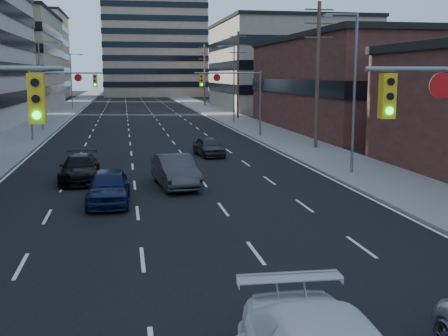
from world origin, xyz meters
TOP-DOWN VIEW (x-y plane):
  - road_surface at (0.00, 130.00)m, footprint 18.00×300.00m
  - sidewalk_left at (-11.50, 130.00)m, footprint 5.00×300.00m
  - sidewalk_right at (11.50, 130.00)m, footprint 5.00×300.00m
  - storefront_right_mid at (24.00, 50.00)m, footprint 20.00×30.00m
  - office_right_far at (25.00, 88.00)m, footprint 22.00×28.00m
  - bg_block_left at (-28.00, 140.00)m, footprint 24.00×24.00m
  - bg_block_right at (32.00, 130.00)m, footprint 22.00×22.00m
  - signal_far_left at (-7.68, 45.00)m, footprint 6.09×0.33m
  - signal_far_right at (7.68, 45.00)m, footprint 6.09×0.33m
  - utility_pole_block at (12.20, 36.00)m, footprint 2.20×0.28m
  - utility_pole_midblock at (12.20, 66.00)m, footprint 2.20×0.28m
  - utility_pole_distant at (12.20, 96.00)m, footprint 2.20×0.28m
  - streetlight_left_mid at (-10.34, 55.00)m, footprint 2.03×0.22m
  - streetlight_left_far at (-10.34, 90.00)m, footprint 2.03×0.22m
  - streetlight_right_near at (10.34, 25.00)m, footprint 2.03×0.22m
  - streetlight_right_far at (10.34, 60.00)m, footprint 2.03×0.22m
  - sedan_blue at (-3.00, 19.93)m, footprint 1.94×4.58m
  - sedan_grey_center at (0.26, 23.26)m, footprint 2.28×5.11m
  - sedan_black_far at (-4.64, 25.56)m, footprint 2.02×4.91m
  - sedan_grey_right at (3.57, 33.80)m, footprint 2.10×4.16m

SIDE VIEW (x-z plane):
  - road_surface at x=0.00m, z-range 0.00..0.02m
  - sidewalk_left at x=-11.50m, z-range 0.00..0.15m
  - sidewalk_right at x=11.50m, z-range 0.00..0.15m
  - sedan_grey_right at x=3.57m, z-range 0.00..1.36m
  - sedan_black_far at x=-4.64m, z-range 0.00..1.42m
  - sedan_blue at x=-3.00m, z-range 0.00..1.55m
  - sedan_grey_center at x=0.26m, z-range 0.00..1.63m
  - signal_far_left at x=-7.68m, z-range 1.30..7.30m
  - signal_far_right at x=7.68m, z-range 1.30..7.30m
  - storefront_right_mid at x=24.00m, z-range 0.00..9.00m
  - streetlight_left_mid at x=-10.34m, z-range 0.55..9.55m
  - streetlight_left_far at x=-10.34m, z-range 0.55..9.55m
  - streetlight_right_near at x=10.34m, z-range 0.55..9.55m
  - streetlight_right_far at x=10.34m, z-range 0.55..9.55m
  - utility_pole_block at x=12.20m, z-range 0.28..11.28m
  - utility_pole_midblock at x=12.20m, z-range 0.28..11.28m
  - utility_pole_distant at x=12.20m, z-range 0.28..11.28m
  - bg_block_right at x=32.00m, z-range 0.00..12.00m
  - office_right_far at x=25.00m, z-range 0.00..14.00m
  - bg_block_left at x=-28.00m, z-range 0.00..20.00m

